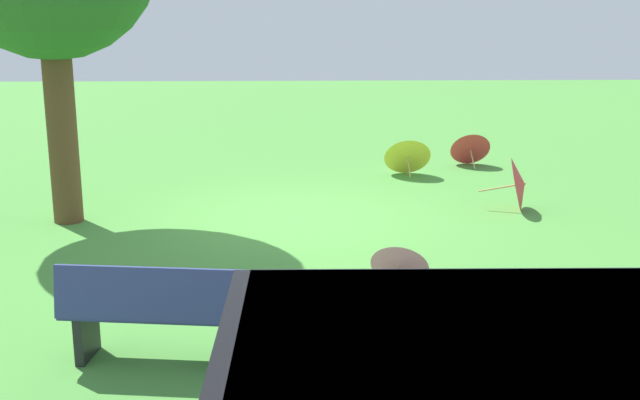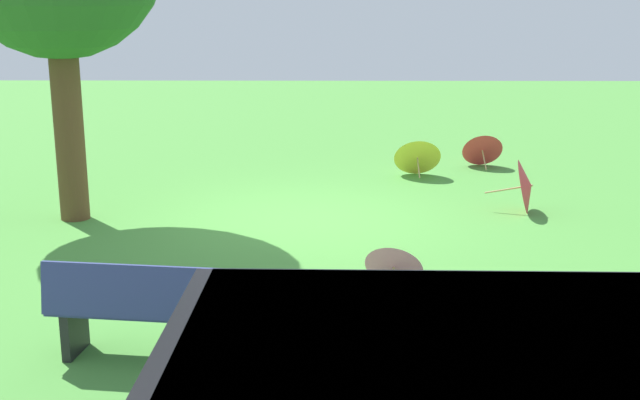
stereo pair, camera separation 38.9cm
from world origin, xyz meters
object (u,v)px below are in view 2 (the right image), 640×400
(park_bench, at_px, (141,310))
(parasol_orange_0, at_px, (371,306))
(parasol_pink_0, at_px, (395,263))
(parasol_yellow_0, at_px, (417,155))
(parasol_red_0, at_px, (527,186))
(parasol_red_1, at_px, (482,148))

(park_bench, relative_size, parasol_orange_0, 2.51)
(parasol_pink_0, height_order, parasol_yellow_0, parasol_yellow_0)
(parasol_orange_0, bearing_deg, parasol_red_0, -119.33)
(parasol_orange_0, bearing_deg, parasol_red_1, -107.49)
(parasol_yellow_0, bearing_deg, parasol_orange_0, 80.53)
(parasol_red_0, height_order, parasol_yellow_0, parasol_red_0)
(parasol_yellow_0, bearing_deg, parasol_red_0, 117.58)
(parasol_orange_0, xyz_separation_m, parasol_red_0, (-2.48, -4.41, 0.11))
(parasol_red_1, xyz_separation_m, parasol_yellow_0, (1.29, 0.84, 0.03))
(park_bench, height_order, parasol_orange_0, park_bench)
(park_bench, distance_m, parasol_red_0, 6.66)
(park_bench, xyz_separation_m, parasol_red_1, (-4.43, -8.32, -0.12))
(parasol_orange_0, xyz_separation_m, parasol_pink_0, (-0.31, -1.21, -0.00))
(park_bench, distance_m, parasol_yellow_0, 8.11)
(parasol_red_0, relative_size, parasol_pink_0, 1.17)
(park_bench, relative_size, parasol_pink_0, 2.28)
(parasol_orange_0, relative_size, parasol_red_1, 0.86)
(parasol_pink_0, bearing_deg, parasol_red_0, -124.10)
(park_bench, height_order, parasol_red_1, park_bench)
(park_bench, distance_m, parasol_pink_0, 2.89)
(park_bench, bearing_deg, parasol_red_0, -131.98)
(parasol_pink_0, bearing_deg, parasol_yellow_0, -98.39)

